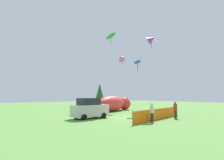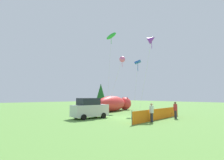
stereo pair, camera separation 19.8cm
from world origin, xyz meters
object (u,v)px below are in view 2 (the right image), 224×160
object	(u,v)px
folding_chair	(170,112)
kite_green_fish	(111,36)
spectator_in_green_shirt	(175,109)
kite_pink_octopus	(122,59)
inflatable_cat	(114,104)
spectator_in_white_shirt	(152,112)
parked_car	(90,109)
kite_purple_delta	(152,39)
kite_blue_box	(138,63)

from	to	relation	value
folding_chair	kite_green_fish	distance (m)	14.74
spectator_in_green_shirt	kite_pink_octopus	distance (m)	13.24
inflatable_cat	spectator_in_green_shirt	world-z (taller)	inflatable_cat
inflatable_cat	spectator_in_white_shirt	xyz separation A→B (m)	(-5.29, -11.26, -0.16)
spectator_in_white_shirt	parked_car	bearing A→B (deg)	115.43
kite_green_fish	kite_pink_octopus	xyz separation A→B (m)	(2.36, -0.03, -3.42)
parked_car	kite_purple_delta	bearing A→B (deg)	-12.42
folding_chair	kite_blue_box	bearing A→B (deg)	-116.13
kite_green_fish	kite_purple_delta	bearing A→B (deg)	-78.35
spectator_in_green_shirt	spectator_in_white_shirt	bearing A→B (deg)	179.96
parked_car	kite_purple_delta	xyz separation A→B (m)	(8.36, -2.04, 8.90)
spectator_in_white_shirt	kite_pink_octopus	distance (m)	14.56
kite_green_fish	kite_pink_octopus	world-z (taller)	kite_green_fish
parked_car	spectator_in_white_shirt	world-z (taller)	parked_car
spectator_in_green_shirt	kite_pink_octopus	world-z (taller)	kite_pink_octopus
spectator_in_green_shirt	spectator_in_white_shirt	distance (m)	4.12
kite_blue_box	kite_green_fish	distance (m)	6.59
folding_chair	spectator_in_white_shirt	bearing A→B (deg)	-9.96
spectator_in_white_shirt	folding_chair	bearing A→B (deg)	14.36
kite_blue_box	parked_car	bearing A→B (deg)	-177.47
kite_green_fish	kite_purple_delta	size ratio (longest dim) A/B	1.18
parked_car	kite_blue_box	distance (m)	10.24
folding_chair	spectator_in_green_shirt	distance (m)	1.82
inflatable_cat	kite_green_fish	world-z (taller)	kite_green_fish
kite_blue_box	kite_pink_octopus	size ratio (longest dim) A/B	0.83
kite_green_fish	spectator_in_white_shirt	bearing A→B (deg)	-111.09
spectator_in_green_shirt	kite_blue_box	distance (m)	8.91
spectator_in_white_shirt	kite_pink_octopus	size ratio (longest dim) A/B	0.19
kite_blue_box	kite_green_fish	world-z (taller)	kite_green_fish
folding_chair	spectator_in_white_shirt	world-z (taller)	spectator_in_white_shirt
kite_pink_octopus	spectator_in_green_shirt	bearing A→B (deg)	-102.53
spectator_in_white_shirt	kite_purple_delta	xyz separation A→B (m)	(5.52, 3.94, 9.00)
parked_car	spectator_in_white_shirt	distance (m)	6.63
inflatable_cat	kite_pink_octopus	world-z (taller)	kite_pink_octopus
inflatable_cat	kite_blue_box	xyz separation A→B (m)	(0.12, -4.91, 5.98)
parked_car	kite_blue_box	xyz separation A→B (m)	(8.26, 0.36, 6.03)
kite_purple_delta	inflatable_cat	bearing A→B (deg)	91.74
folding_chair	spectator_in_white_shirt	size ratio (longest dim) A/B	0.52
spectator_in_green_shirt	kite_blue_box	xyz separation A→B (m)	(1.30, 6.35, 6.12)
spectator_in_green_shirt	inflatable_cat	bearing A→B (deg)	84.04
kite_blue_box	kite_green_fish	bearing A→B (deg)	106.54
spectator_in_white_shirt	inflatable_cat	bearing A→B (deg)	64.82
folding_chair	kite_purple_delta	world-z (taller)	kite_purple_delta
folding_chair	kite_purple_delta	xyz separation A→B (m)	(0.26, 2.60, 9.43)
kite_blue_box	spectator_in_green_shirt	bearing A→B (deg)	-101.55
parked_car	inflatable_cat	bearing A→B (deg)	34.25
spectator_in_green_shirt	kite_purple_delta	xyz separation A→B (m)	(1.40, 3.95, 8.98)
folding_chair	spectator_in_green_shirt	bearing A→B (deg)	25.49
parked_car	folding_chair	size ratio (longest dim) A/B	4.39
kite_blue_box	kite_purple_delta	distance (m)	3.74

